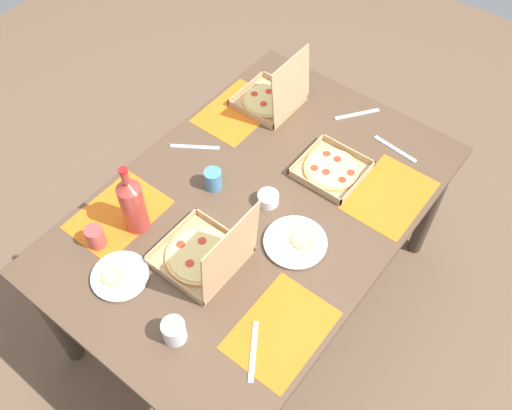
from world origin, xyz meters
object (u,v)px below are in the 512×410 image
Objects in this scene: soda_bottle at (133,204)px; cup_spare at (96,237)px; cup_red at (174,331)px; cup_clear_left at (213,179)px; pizza_box_corner_right at (206,255)px; pizza_box_corner_left at (273,97)px; plate_far_left at (296,242)px; pizza_box_edge_far at (331,169)px; condiment_bowl at (268,199)px; plate_middle at (119,276)px.

cup_spare is at bearing -20.68° from soda_bottle.
cup_red is 1.02× the size of cup_clear_left.
pizza_box_corner_right is 3.60× the size of cup_spare.
pizza_box_corner_left is at bearing 179.87° from soda_bottle.
plate_far_left is (-0.26, 0.21, -0.04)m from pizza_box_corner_right.
pizza_box_edge_far is at bearing 179.51° from cup_red.
cup_clear_left reaches higher than plate_far_left.
soda_bottle reaches higher than cup_red.
cup_spare reaches higher than cup_red.
pizza_box_corner_right is 1.35× the size of plate_far_left.
pizza_box_corner_left is 1.00m from cup_spare.
soda_bottle is at bearing -59.98° from plate_far_left.
cup_spare is 1.06× the size of condiment_bowl.
soda_bottle is at bearing -0.13° from pizza_box_corner_left.
plate_middle is at bearing -97.72° from cup_red.
plate_middle is (0.88, -0.32, -0.00)m from pizza_box_edge_far.
soda_bottle is at bearing 159.32° from cup_spare.
plate_middle is 2.45× the size of condiment_bowl.
pizza_box_corner_left is 0.85m from soda_bottle.
pizza_box_corner_left reaches higher than cup_clear_left.
pizza_box_edge_far is at bearing 149.64° from cup_spare.
plate_far_left is at bearing 43.55° from pizza_box_corner_left.
pizza_box_corner_right is 0.34m from plate_far_left.
soda_bottle is at bearing -39.42° from condiment_bowl.
pizza_box_edge_far is 0.96m from cup_spare.
pizza_box_corner_left is 3.35× the size of cup_red.
cup_red is at bearing 78.92° from cup_spare.
plate_far_left is (-0.50, 0.41, 0.00)m from plate_middle.
cup_spare is at bearing -18.41° from cup_clear_left.
plate_middle is 0.64× the size of soda_bottle.
pizza_box_edge_far reaches higher than plate_far_left.
soda_bottle is 3.85× the size of condiment_bowl.
pizza_box_corner_right is (0.81, 0.31, 0.00)m from pizza_box_corner_left.
cup_clear_left is (-0.57, -0.32, -0.00)m from cup_red.
soda_bottle reaches higher than plate_far_left.
pizza_box_corner_left is 0.46m from pizza_box_edge_far.
pizza_box_edge_far is at bearing 160.18° from plate_middle.
pizza_box_corner_left is at bearing -159.01° from cup_red.
soda_bottle is 0.18m from cup_spare.
pizza_box_corner_right is 0.33m from soda_bottle.
cup_clear_left is at bearing -178.82° from plate_middle.
cup_spare is (0.15, -0.06, -0.09)m from soda_bottle.
pizza_box_corner_right reaches higher than cup_red.
cup_clear_left is (0.52, 0.10, -0.00)m from pizza_box_corner_left.
pizza_box_corner_right is at bearing -37.87° from plate_far_left.
plate_middle is 0.53m from cup_clear_left.
cup_red reaches higher than plate_middle.
cup_spare reaches higher than plate_far_left.
soda_bottle reaches higher than cup_clear_left.
pizza_box_corner_left reaches higher than plate_middle.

